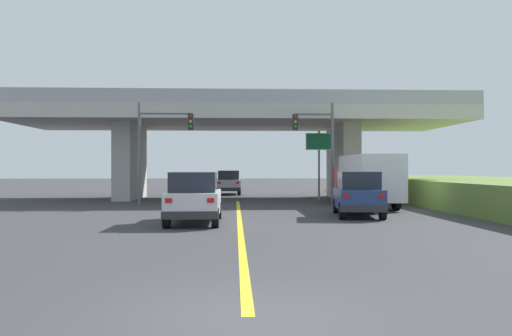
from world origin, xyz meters
The scene contains 10 objects.
ground centered at (0.00, 29.15, 0.00)m, with size 160.00×160.00×0.00m, color #353538.
overpass_bridge centered at (0.00, 29.15, 5.16)m, with size 31.22×10.44×7.15m.
lane_divider_stripe centered at (0.00, 13.12, 0.00)m, with size 0.20×26.23×0.01m, color yellow.
suv_lead centered at (-1.79, 12.64, 1.01)m, with size 2.02×4.43×2.02m.
suv_crossing centered at (5.37, 15.22, 1.01)m, with size 2.42×4.53×2.02m.
box_truck centered at (7.20, 20.70, 1.55)m, with size 2.33×7.51×2.90m.
sedan_oncoming centered at (-0.71, 35.39, 1.01)m, with size 2.02×4.47×2.02m.
traffic_signal_nearside centered at (5.00, 23.14, 3.88)m, with size 2.53×0.36×6.19m.
traffic_signal_farside centered at (-4.73, 22.23, 3.85)m, with size 3.24×0.36×6.03m.
highway_sign centered at (5.54, 26.71, 3.55)m, with size 1.84×0.17×4.75m.
Camera 1 is at (-0.19, -7.22, 2.13)m, focal length 35.24 mm.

